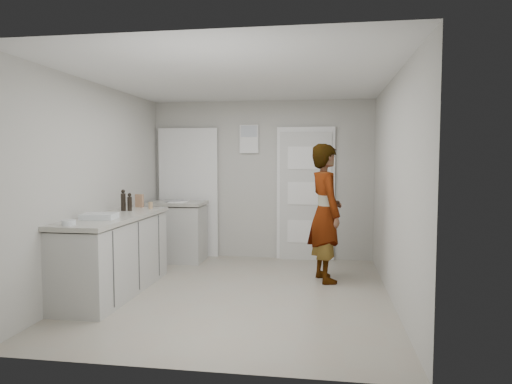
% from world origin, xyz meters
% --- Properties ---
extents(ground, '(4.00, 4.00, 0.00)m').
position_xyz_m(ground, '(0.00, 0.00, 0.00)').
color(ground, '#A19787').
rests_on(ground, ground).
extents(room_shell, '(4.00, 4.00, 4.00)m').
position_xyz_m(room_shell, '(-0.17, 1.95, 1.02)').
color(room_shell, '#BAB9B0').
rests_on(room_shell, ground).
extents(main_counter, '(0.64, 1.96, 0.93)m').
position_xyz_m(main_counter, '(-1.45, -0.20, 0.43)').
color(main_counter, '#BBBBB6').
rests_on(main_counter, ground).
extents(side_counter, '(0.84, 0.61, 0.93)m').
position_xyz_m(side_counter, '(-1.25, 1.55, 0.43)').
color(side_counter, '#BBBBB6').
rests_on(side_counter, ground).
extents(person, '(0.62, 0.76, 1.78)m').
position_xyz_m(person, '(1.01, 0.72, 0.89)').
color(person, silver).
rests_on(person, ground).
extents(cake_mix_box, '(0.12, 0.07, 0.18)m').
position_xyz_m(cake_mix_box, '(-1.51, 0.70, 1.01)').
color(cake_mix_box, '#996A4C').
rests_on(cake_mix_box, main_counter).
extents(spice_jar, '(0.06, 0.06, 0.09)m').
position_xyz_m(spice_jar, '(-1.29, 0.55, 0.97)').
color(spice_jar, tan).
rests_on(spice_jar, main_counter).
extents(oil_cruet_a, '(0.06, 0.06, 0.23)m').
position_xyz_m(oil_cruet_a, '(-1.46, 0.27, 1.03)').
color(oil_cruet_a, black).
rests_on(oil_cruet_a, main_counter).
extents(oil_cruet_b, '(0.06, 0.06, 0.27)m').
position_xyz_m(oil_cruet_b, '(-1.54, 0.26, 1.06)').
color(oil_cruet_b, black).
rests_on(oil_cruet_b, main_counter).
extents(baking_dish, '(0.38, 0.28, 0.06)m').
position_xyz_m(baking_dish, '(-1.45, -0.54, 0.95)').
color(baking_dish, silver).
rests_on(baking_dish, main_counter).
extents(egg_bowl, '(0.14, 0.14, 0.05)m').
position_xyz_m(egg_bowl, '(-1.52, -1.03, 0.95)').
color(egg_bowl, silver).
rests_on(egg_bowl, main_counter).
extents(papers, '(0.24, 0.31, 0.01)m').
position_xyz_m(papers, '(-1.22, 1.49, 0.93)').
color(papers, white).
rests_on(papers, side_counter).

